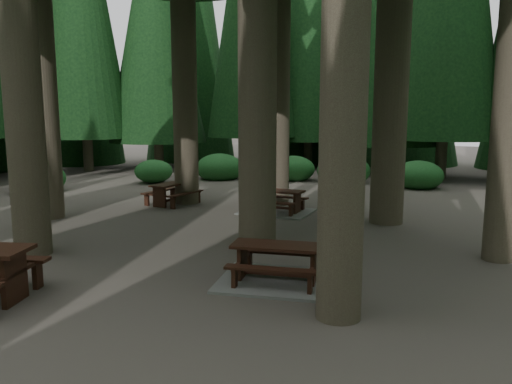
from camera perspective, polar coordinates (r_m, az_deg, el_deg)
The scene contains 5 objects.
ground at distance 11.65m, azimuth -3.70°, elevation -5.78°, with size 80.00×80.00×0.00m, color #4F4840.
picnic_table_a at distance 8.92m, azimuth 2.47°, elevation -8.90°, with size 2.51×2.30×0.69m.
picnic_table_b at distance 16.64m, azimuth -9.52°, elevation 0.20°, with size 1.40×1.69×0.70m.
picnic_table_c at distance 15.07m, azimuth 2.41°, elevation -1.52°, with size 2.30×2.01×0.69m.
shrub_ring at distance 11.77m, azimuth 1.24°, elevation -3.62°, with size 23.86×24.64×1.49m.
Camera 1 is at (6.84, -8.96, 2.96)m, focal length 35.00 mm.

